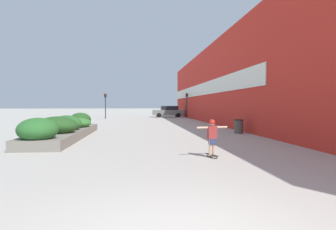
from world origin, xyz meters
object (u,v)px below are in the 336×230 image
at_px(traffic_light_left, 105,101).
at_px(skateboard, 212,155).
at_px(skateboarder, 212,133).
at_px(traffic_light_right, 187,101).
at_px(trash_bin, 239,126).
at_px(car_center_left, 168,111).
at_px(car_leftmost, 235,111).

bearing_deg(traffic_light_left, skateboard, -77.22).
bearing_deg(skateboarder, traffic_light_right, 69.20).
bearing_deg(traffic_light_right, skateboarder, -97.64).
height_order(trash_bin, traffic_light_left, traffic_light_left).
xyz_separation_m(skateboarder, traffic_light_left, (-6.39, 28.19, 1.37)).
xyz_separation_m(skateboard, traffic_light_right, (3.76, 27.99, 2.13)).
xyz_separation_m(trash_bin, traffic_light_right, (0.18, 20.17, 1.77)).
bearing_deg(car_center_left, skateboarder, 176.73).
distance_m(car_leftmost, traffic_light_right, 9.88).
distance_m(trash_bin, car_leftmost, 26.94).
xyz_separation_m(skateboard, car_leftmost, (11.87, 33.46, 0.73)).
xyz_separation_m(skateboarder, trash_bin, (3.57, 7.82, -0.36)).
bearing_deg(traffic_light_left, trash_bin, -63.93).
distance_m(trash_bin, traffic_light_left, 22.74).
bearing_deg(skateboard, car_center_left, 73.58).
bearing_deg(traffic_light_left, traffic_light_right, -1.11).
xyz_separation_m(skateboarder, car_center_left, (1.83, 32.07, 0.03)).
distance_m(skateboarder, car_center_left, 32.12).
bearing_deg(skateboard, skateboarder, 0.00).
bearing_deg(skateboarder, skateboard, 0.00).
bearing_deg(traffic_light_right, trash_bin, -90.52).
relative_size(car_center_left, traffic_light_left, 1.38).
bearing_deg(car_leftmost, skateboarder, 160.47).
bearing_deg(trash_bin, car_center_left, 94.11).
relative_size(skateboard, traffic_light_right, 0.20).
xyz_separation_m(car_center_left, traffic_light_left, (-8.22, -3.88, 1.33)).
bearing_deg(traffic_light_right, traffic_light_left, 178.89).
xyz_separation_m(trash_bin, car_leftmost, (8.29, 25.63, 0.37)).
bearing_deg(skateboard, trash_bin, 52.29).
xyz_separation_m(skateboard, skateboarder, (0.00, 0.00, 0.71)).
bearing_deg(skateboarder, car_center_left, 73.58).
bearing_deg(car_center_left, trash_bin, -175.89).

